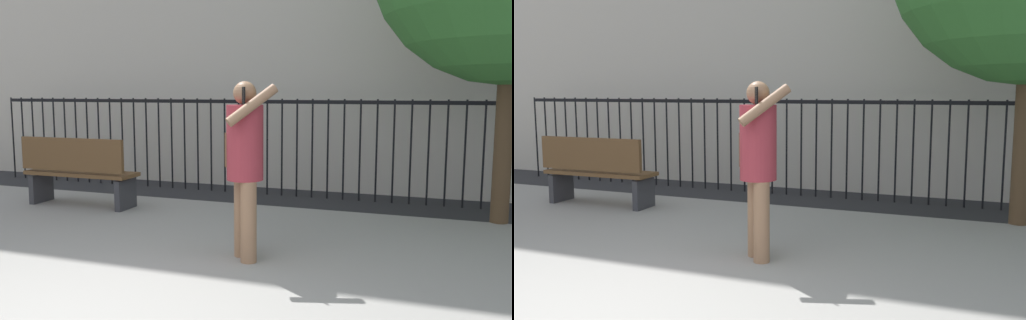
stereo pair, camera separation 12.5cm
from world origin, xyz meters
The scene contains 4 objects.
sidewalk centered at (0.00, 2.20, 0.07)m, with size 28.00×4.40×0.15m, color gray.
iron_fence centered at (0.00, 5.90, 1.02)m, with size 12.03×0.04×1.60m.
pedestrian_on_phone centered at (0.41, 2.10, 1.11)m, with size 0.66×0.70×1.66m.
street_bench centered at (-2.54, 3.47, 0.65)m, with size 1.60×0.45×0.95m.
Camera 1 is at (2.18, -2.47, 1.71)m, focal length 37.51 mm.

